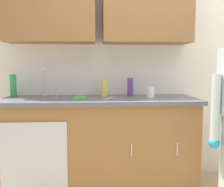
% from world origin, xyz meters
% --- Properties ---
extents(kitchen_wall_with_uppers, '(4.80, 0.44, 2.70)m').
position_xyz_m(kitchen_wall_with_uppers, '(-0.14, 0.99, 1.48)').
color(kitchen_wall_with_uppers, silver).
rests_on(kitchen_wall_with_uppers, ground).
extents(counter_cabinet, '(1.90, 0.62, 0.90)m').
position_xyz_m(counter_cabinet, '(-0.55, 0.70, 0.45)').
color(counter_cabinet, brown).
rests_on(counter_cabinet, ground).
extents(countertop, '(1.96, 0.66, 0.04)m').
position_xyz_m(countertop, '(-0.55, 0.70, 0.92)').
color(countertop, '#595960').
rests_on(countertop, counter_cabinet).
extents(sink, '(0.50, 0.36, 0.35)m').
position_xyz_m(sink, '(-1.09, 0.71, 0.93)').
color(sink, '#B7BABF').
rests_on(sink, counter_cabinet).
extents(bottle_soap, '(0.06, 0.06, 0.20)m').
position_xyz_m(bottle_soap, '(-0.22, 0.86, 1.04)').
color(bottle_soap, '#66388C').
rests_on(bottle_soap, countertop).
extents(bottle_cleaner_spray, '(0.07, 0.07, 0.24)m').
position_xyz_m(bottle_cleaner_spray, '(-1.45, 0.85, 1.06)').
color(bottle_cleaner_spray, '#2D8C4C').
rests_on(bottle_cleaner_spray, countertop).
extents(bottle_water_tall, '(0.07, 0.07, 0.18)m').
position_xyz_m(bottle_water_tall, '(-0.50, 0.86, 1.03)').
color(bottle_water_tall, '#D8D14C').
rests_on(bottle_water_tall, countertop).
extents(cup_by_sink, '(0.08, 0.08, 0.11)m').
position_xyz_m(cup_by_sink, '(-0.03, 0.71, 0.99)').
color(cup_by_sink, white).
rests_on(cup_by_sink, countertop).
extents(knife_on_counter, '(0.11, 0.23, 0.01)m').
position_xyz_m(knife_on_counter, '(-0.46, 0.65, 0.94)').
color(knife_on_counter, silver).
rests_on(knife_on_counter, countertop).
extents(sponge, '(0.11, 0.07, 0.03)m').
position_xyz_m(sponge, '(-0.74, 0.60, 0.96)').
color(sponge, '#4CBF4C').
rests_on(sponge, countertop).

